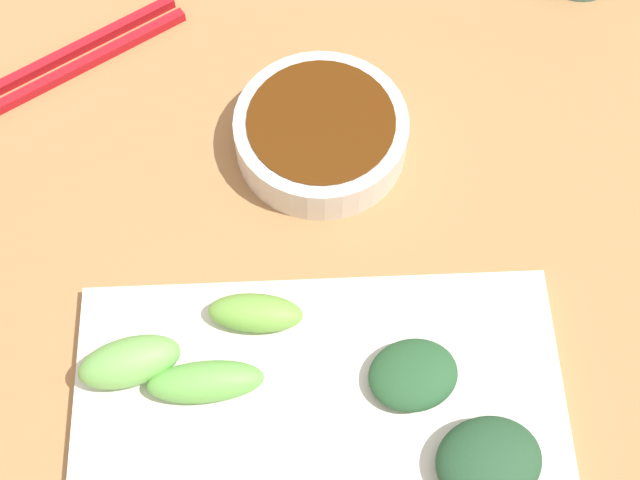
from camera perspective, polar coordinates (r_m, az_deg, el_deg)
The scene contains 9 objects.
tabletop at distance 0.62m, azimuth 1.65°, elevation -2.74°, with size 2.10×2.10×0.02m, color #A37747.
sauce_bowl at distance 0.64m, azimuth 0.07°, elevation 6.97°, with size 0.13×0.13×0.03m.
serving_plate at distance 0.57m, azimuth -0.08°, elevation -9.45°, with size 0.15×0.31×0.01m, color silver.
broccoli_stalk_0 at distance 0.56m, azimuth -7.42°, elevation -9.10°, with size 0.03×0.07×0.02m, color #67B74B.
broccoli_stalk_1 at distance 0.57m, azimuth -12.24°, elevation -7.73°, with size 0.03×0.06×0.03m, color #71BC55.
broccoli_stalk_2 at distance 0.57m, azimuth -4.21°, elevation -4.73°, with size 0.03×0.06×0.02m, color #72B042.
broccoli_leafy_3 at distance 0.55m, azimuth 10.87°, elevation -13.90°, with size 0.05×0.06×0.03m, color #244C2C.
broccoli_leafy_4 at distance 0.56m, azimuth 6.05°, elevation -8.69°, with size 0.05×0.06×0.02m, color #26542E.
chopsticks at distance 0.72m, azimuth -17.16°, elevation 10.34°, with size 0.14×0.21×0.01m.
Camera 1 is at (0.25, -0.03, 0.57)m, focal length 49.38 mm.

